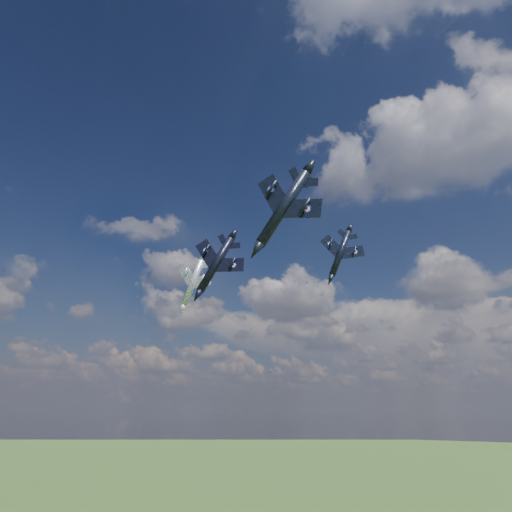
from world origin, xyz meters
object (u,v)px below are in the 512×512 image
Objects in this scene: jet_right_navy at (284,208)px; jet_left_silver at (193,282)px; jet_high_navy at (340,253)px; jet_lead_navy at (216,264)px.

jet_right_navy is 47.93m from jet_left_silver.
jet_right_navy is 1.09× the size of jet_left_silver.
jet_high_navy reaches higher than jet_left_silver.
jet_lead_navy is 0.99× the size of jet_left_silver.
jet_high_navy is at bearing 41.57° from jet_lead_navy.
jet_lead_navy is at bearing -41.32° from jet_left_silver.
jet_lead_navy is at bearing 143.23° from jet_right_navy.
jet_high_navy reaches higher than jet_lead_navy.
jet_lead_navy is 0.90× the size of jet_right_navy.
jet_left_silver is at bearing 135.99° from jet_right_navy.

